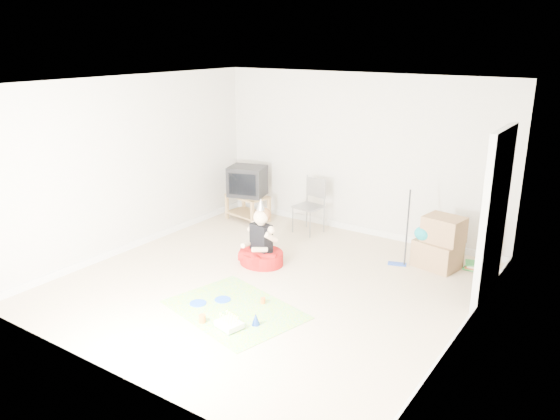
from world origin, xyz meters
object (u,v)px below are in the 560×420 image
Objects in this scene: crt_tv at (247,181)px; seated_woman at (261,250)px; birthday_cake at (229,325)px; tv_stand at (248,205)px; cardboard_boxes at (439,243)px; folding_chair at (309,207)px.

seated_woman is at bearing -63.64° from crt_tv.
seated_woman reaches higher than birthday_cake.
tv_stand is 0.82× the size of seated_woman.
cardboard_boxes reaches higher than birthday_cake.
tv_stand reaches higher than birthday_cake.
seated_woman is at bearing 114.80° from birthday_cake.
tv_stand is 3.50m from cardboard_boxes.
crt_tv reaches higher than tv_stand.
cardboard_boxes is 3.30m from birthday_cake.
crt_tv is 0.62× the size of seated_woman.
folding_chair is at bearing 174.59° from cardboard_boxes.
cardboard_boxes is 2.34× the size of birthday_cake.
birthday_cake is at bearing -65.20° from seated_woman.
crt_tv reaches higher than cardboard_boxes.
cardboard_boxes is at bearing -2.64° from tv_stand.
birthday_cake is at bearing -72.40° from crt_tv.
crt_tv is 0.80× the size of cardboard_boxes.
cardboard_boxes is at bearing 31.14° from seated_woman.
folding_chair reaches higher than birthday_cake.
seated_woman is at bearing -148.86° from cardboard_boxes.
tv_stand is 2.50× the size of birthday_cake.
folding_chair is 2.87× the size of birthday_cake.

